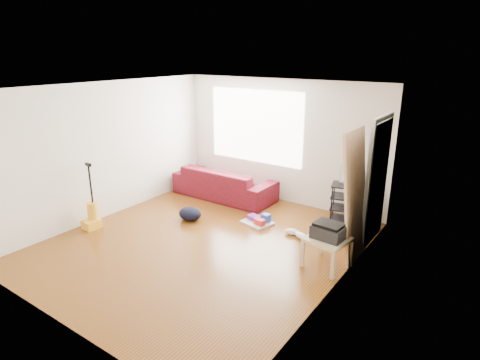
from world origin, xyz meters
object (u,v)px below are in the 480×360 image
Objects in this scene: sofa at (224,197)px; bucket at (229,202)px; side_table at (328,242)px; backpack at (190,220)px; cleaning_tray at (258,221)px; tv_stand at (350,203)px; vacuum at (92,216)px.

sofa is 0.34m from bucket.
sofa is 3.35m from side_table.
side_table reaches higher than backpack.
cleaning_tray is at bearing 156.46° from side_table.
side_table is 2.79m from backpack.
sofa is 2.84× the size of tv_stand.
vacuum is (-1.24, -2.39, 0.22)m from bucket.
vacuum is (-3.95, -1.12, -0.16)m from side_table.
side_table is (0.30, -1.75, 0.02)m from tv_stand.
vacuum is at bearing 69.51° from sofa.
tv_stand is 1.34× the size of cleaning_tray.
tv_stand is at bearing 30.83° from backpack.
sofa is 1.88× the size of vacuum.
side_table is at bearing 20.19° from vacuum.
sofa is 3.80× the size of cleaning_tray.
side_table is at bearing -23.54° from cleaning_tray.
sofa is at bearing 73.84° from vacuum.
backpack is 0.37× the size of vacuum.
side_table is 1.08× the size of cleaning_tray.
bucket is 2.70m from vacuum.
vacuum is (-0.97, -2.60, 0.22)m from sofa.
side_table is 2.33× the size of bucket.
side_table reaches higher than sofa.
sofa is 2.79m from vacuum.
tv_stand is 1.77× the size of backpack.
cleaning_tray is at bearing 150.24° from sofa.
bucket is 1.23m from cleaning_tray.
cleaning_tray is at bearing -27.36° from bucket.
cleaning_tray is 2.96m from vacuum.
side_table is at bearing -5.25° from backpack.
sofa is at bearing 141.51° from bucket.
backpack is at bearing -92.43° from bucket.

